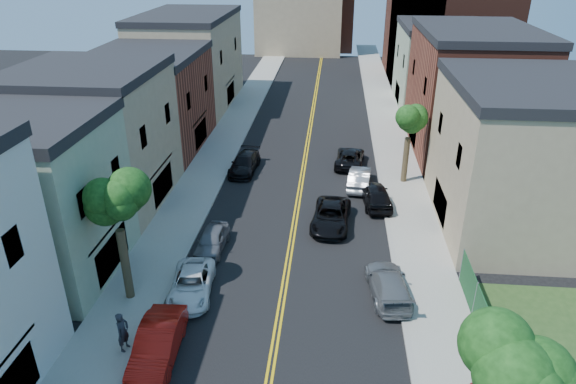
% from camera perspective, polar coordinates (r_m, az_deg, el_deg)
% --- Properties ---
extents(sidewalk_left, '(3.20, 100.00, 0.15)m').
position_cam_1_polar(sidewalk_left, '(50.82, -6.67, 6.52)').
color(sidewalk_left, gray).
rests_on(sidewalk_left, ground).
extents(sidewalk_right, '(3.20, 100.00, 0.15)m').
position_cam_1_polar(sidewalk_right, '(50.11, 11.42, 5.89)').
color(sidewalk_right, gray).
rests_on(sidewalk_right, ground).
extents(curb_left, '(0.30, 100.00, 0.15)m').
position_cam_1_polar(curb_left, '(50.50, -4.71, 6.48)').
color(curb_left, gray).
rests_on(curb_left, ground).
extents(curb_right, '(0.30, 100.00, 0.15)m').
position_cam_1_polar(curb_right, '(49.94, 9.42, 5.99)').
color(curb_right, gray).
rests_on(curb_right, ground).
extents(bldg_left_palegrn, '(9.00, 8.00, 8.50)m').
position_cam_1_polar(bldg_left_palegrn, '(30.75, -27.34, -1.18)').
color(bldg_left_palegrn, gray).
rests_on(bldg_left_palegrn, ground).
extents(bldg_left_tan_near, '(9.00, 10.00, 9.00)m').
position_cam_1_polar(bldg_left_tan_near, '(37.86, -20.67, 5.29)').
color(bldg_left_tan_near, '#998466').
rests_on(bldg_left_tan_near, ground).
extents(bldg_left_brick, '(9.00, 12.00, 8.00)m').
position_cam_1_polar(bldg_left_brick, '(47.64, -15.18, 9.43)').
color(bldg_left_brick, brown).
rests_on(bldg_left_brick, ground).
extents(bldg_left_tan_far, '(9.00, 16.00, 9.50)m').
position_cam_1_polar(bldg_left_tan_far, '(60.40, -10.85, 13.94)').
color(bldg_left_tan_far, '#998466').
rests_on(bldg_left_tan_far, ground).
extents(bldg_right_tan, '(9.00, 12.00, 9.00)m').
position_cam_1_polar(bldg_right_tan, '(35.26, 24.30, 3.17)').
color(bldg_right_tan, '#998466').
rests_on(bldg_right_tan, ground).
extents(bldg_right_brick, '(9.00, 14.00, 10.00)m').
position_cam_1_polar(bldg_right_brick, '(47.89, 19.54, 10.19)').
color(bldg_right_brick, brown).
rests_on(bldg_right_brick, ground).
extents(bldg_right_palegrn, '(9.00, 12.00, 8.50)m').
position_cam_1_polar(bldg_right_palegrn, '(61.36, 16.56, 13.06)').
color(bldg_right_palegrn, gray).
rests_on(bldg_right_palegrn, ground).
extents(church, '(16.20, 14.20, 22.60)m').
position_cam_1_polar(church, '(75.91, 16.65, 17.63)').
color(church, '#4C2319').
rests_on(church, ground).
extents(backdrop_left, '(14.00, 8.00, 12.00)m').
position_cam_1_polar(backdrop_left, '(89.79, 1.24, 18.95)').
color(backdrop_left, '#998466').
rests_on(backdrop_left, ground).
extents(backdrop_center, '(10.00, 8.00, 10.00)m').
position_cam_1_polar(backdrop_center, '(93.69, 3.99, 18.56)').
color(backdrop_center, brown).
rests_on(backdrop_center, ground).
extents(fence_right, '(0.04, 15.00, 1.90)m').
position_cam_1_polar(fence_right, '(23.79, 22.54, -17.67)').
color(fence_right, '#143F1E').
rests_on(fence_right, sidewalk_right).
extents(tree_left_mid, '(5.20, 5.20, 9.29)m').
position_cam_1_polar(tree_left_mid, '(25.38, -18.87, 0.81)').
color(tree_left_mid, '#3C301E').
rests_on(tree_left_mid, sidewalk_left).
extents(tree_right_corner, '(5.80, 5.80, 10.35)m').
position_cam_1_polar(tree_right_corner, '(15.49, 26.24, -14.75)').
color(tree_right_corner, '#3C301E').
rests_on(tree_right_corner, sidewalk_right).
extents(tree_right_far, '(4.40, 4.40, 8.03)m').
position_cam_1_polar(tree_right_far, '(38.94, 13.49, 8.75)').
color(tree_right_far, '#3C301E').
rests_on(tree_right_far, sidewalk_right).
extents(red_sedan, '(1.93, 4.89, 1.58)m').
position_cam_1_polar(red_sedan, '(24.34, -14.25, -16.01)').
color(red_sedan, '#B0130B').
rests_on(red_sedan, ground).
extents(white_pickup, '(2.59, 4.77, 1.27)m').
position_cam_1_polar(white_pickup, '(27.82, -10.66, -10.01)').
color(white_pickup, white).
rests_on(white_pickup, ground).
extents(grey_car_left, '(1.71, 3.95, 1.33)m').
position_cam_1_polar(grey_car_left, '(31.36, -8.43, -5.29)').
color(grey_car_left, '#5B5C62').
rests_on(grey_car_left, ground).
extents(black_car_left, '(2.26, 4.92, 1.39)m').
position_cam_1_polar(black_car_left, '(41.83, -4.83, 3.19)').
color(black_car_left, black).
rests_on(black_car_left, ground).
extents(grey_car_right, '(2.46, 4.95, 1.38)m').
position_cam_1_polar(grey_car_right, '(27.74, 11.08, -10.03)').
color(grey_car_right, slate).
rests_on(grey_car_right, ground).
extents(black_car_right, '(2.37, 4.76, 1.56)m').
position_cam_1_polar(black_car_right, '(36.68, 9.73, -0.34)').
color(black_car_right, black).
rests_on(black_car_right, ground).
extents(silver_car_right, '(2.01, 4.57, 1.46)m').
position_cam_1_polar(silver_car_right, '(39.28, 7.93, 1.54)').
color(silver_car_right, '#9DA0A4').
rests_on(silver_car_right, ground).
extents(dark_car_right_far, '(2.67, 5.04, 1.35)m').
position_cam_1_polar(dark_car_right_far, '(43.23, 6.88, 3.84)').
color(dark_car_right_far, black).
rests_on(dark_car_right_far, ground).
extents(black_suv_lane, '(2.77, 5.29, 1.42)m').
position_cam_1_polar(black_suv_lane, '(33.67, 4.79, -2.67)').
color(black_suv_lane, black).
rests_on(black_suv_lane, ground).
extents(pedestrian_left, '(0.62, 0.80, 1.95)m').
position_cam_1_polar(pedestrian_left, '(24.85, -17.87, -14.56)').
color(pedestrian_left, '#23242A').
rests_on(pedestrian_left, sidewalk_left).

